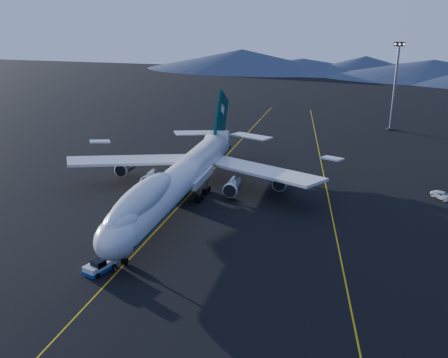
% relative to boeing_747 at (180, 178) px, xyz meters
% --- Properties ---
extents(ground, '(500.00, 500.00, 0.00)m').
position_rel_boeing_747_xyz_m(ground, '(-0.00, -0.03, -5.81)').
color(ground, black).
rests_on(ground, ground).
extents(taxiway_line_main, '(0.25, 220.00, 0.01)m').
position_rel_boeing_747_xyz_m(taxiway_line_main, '(-0.00, -0.03, -5.80)').
color(taxiway_line_main, gold).
rests_on(taxiway_line_main, ground).
extents(taxiway_line_side, '(28.08, 198.09, 0.01)m').
position_rel_boeing_747_xyz_m(taxiway_line_side, '(30.00, 9.97, -5.80)').
color(taxiway_line_side, gold).
rests_on(taxiway_line_side, ground).
extents(boeing_747, '(59.62, 72.43, 19.37)m').
position_rel_boeing_747_xyz_m(boeing_747, '(0.00, 0.00, 0.00)').
color(boeing_747, silver).
rests_on(boeing_747, ground).
extents(pushback_tug, '(4.15, 5.72, 2.25)m').
position_rel_boeing_747_xyz_m(pushback_tug, '(-2.81, -29.53, -5.11)').
color(pushback_tug, silver).
rests_on(pushback_tug, ground).
extents(service_van, '(5.40, 5.61, 1.48)m').
position_rel_boeing_747_xyz_m(service_van, '(53.63, 17.87, -5.07)').
color(service_van, silver).
rests_on(service_van, ground).
extents(floodlight_mast, '(3.54, 2.65, 28.64)m').
position_rel_boeing_747_xyz_m(floodlight_mast, '(45.44, 81.96, 8.70)').
color(floodlight_mast, black).
rests_on(floodlight_mast, ground).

